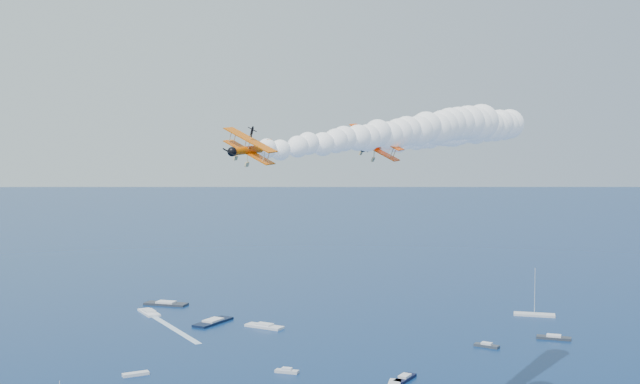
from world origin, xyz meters
name	(u,v)px	position (x,y,z in m)	size (l,w,h in m)	color
biplane_lead	(375,146)	(2.14, 34.10, 54.19)	(8.12, 9.11, 5.49)	#FF4905
biplane_trail	(251,150)	(-21.53, 16.86, 53.77)	(7.00, 7.85, 4.73)	#DC5B04
smoke_trail_lead	(457,133)	(26.32, 52.36, 56.50)	(49.81, 39.14, 10.86)	white
smoke_trail_trail	(394,133)	(4.45, 32.46, 56.08)	(53.04, 34.36, 10.86)	white
spectator_boats	(214,356)	(-5.01, 119.90, 0.35)	(213.87, 166.27, 0.70)	white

